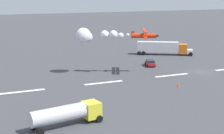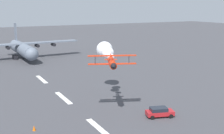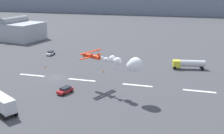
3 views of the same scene
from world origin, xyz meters
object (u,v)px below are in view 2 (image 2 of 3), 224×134
stunt_biplane_red (107,52)px  cargo_transport_plane (23,49)px  followme_car_yellow (159,112)px  traffic_cone_far (34,128)px

stunt_biplane_red → cargo_transport_plane: bearing=8.2°
cargo_transport_plane → stunt_biplane_red: cargo_transport_plane is taller
cargo_transport_plane → stunt_biplane_red: (-45.57, -6.60, 4.92)m
cargo_transport_plane → followme_car_yellow: bearing=-171.9°
traffic_cone_far → stunt_biplane_red: bearing=-58.4°
stunt_biplane_red → followme_car_yellow: stunt_biplane_red is taller
cargo_transport_plane → followme_car_yellow: 60.51m
followme_car_yellow → traffic_cone_far: (4.15, 18.37, -0.44)m
cargo_transport_plane → traffic_cone_far: (-55.71, 9.89, -3.02)m
cargo_transport_plane → stunt_biplane_red: size_ratio=2.18×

